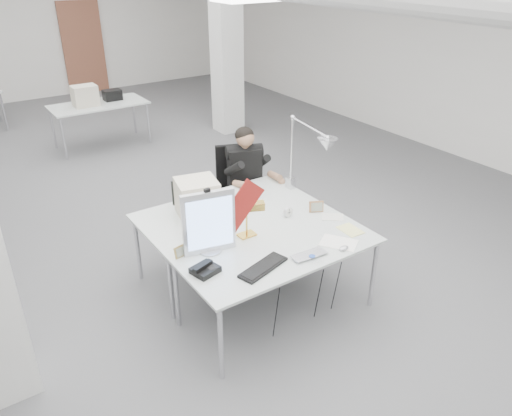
{
  "coord_description": "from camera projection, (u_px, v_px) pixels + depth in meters",
  "views": [
    {
      "loc": [
        -2.28,
        -5.51,
        3.09
      ],
      "look_at": [
        0.09,
        -2.0,
        0.9
      ],
      "focal_mm": 35.0,
      "sensor_mm": 36.0,
      "label": 1
    }
  ],
  "objects": [
    {
      "name": "desk_second",
      "position": [
        226.0,
        210.0,
        5.09
      ],
      "size": [
        1.8,
        0.9,
        0.02
      ],
      "primitive_type": "cube",
      "color": "silver",
      "rests_on": "room_shell"
    },
    {
      "name": "picture_frame_left",
      "position": [
        181.0,
        251.0,
        4.27
      ],
      "size": [
        0.13,
        0.06,
        0.1
      ],
      "primitive_type": "cube",
      "rotation": [
        -0.21,
        0.0,
        0.25
      ],
      "color": "tan",
      "rests_on": "desk_main"
    },
    {
      "name": "room_shell",
      "position": [
        152.0,
        83.0,
        5.94
      ],
      "size": [
        10.04,
        14.04,
        3.24
      ],
      "color": "#545457",
      "rests_on": "ground"
    },
    {
      "name": "desk_main",
      "position": [
        279.0,
        248.0,
        4.42
      ],
      "size": [
        1.8,
        0.9,
        0.02
      ],
      "primitive_type": "cube",
      "color": "silver",
      "rests_on": "room_shell"
    },
    {
      "name": "keyboard",
      "position": [
        263.0,
        267.0,
        4.11
      ],
      "size": [
        0.5,
        0.28,
        0.02
      ],
      "primitive_type": "cube",
      "rotation": [
        0.0,
        0.0,
        0.28
      ],
      "color": "black",
      "rests_on": "desk_main"
    },
    {
      "name": "laptop",
      "position": [
        312.0,
        258.0,
        4.24
      ],
      "size": [
        0.33,
        0.23,
        0.03
      ],
      "primitive_type": "imported",
      "rotation": [
        0.0,
        0.0,
        -0.07
      ],
      "color": "silver",
      "rests_on": "desk_main"
    },
    {
      "name": "paper_stack_c",
      "position": [
        333.0,
        217.0,
        4.91
      ],
      "size": [
        0.26,
        0.25,
        0.01
      ],
      "primitive_type": "cube",
      "rotation": [
        0.0,
        0.0,
        -0.68
      ],
      "color": "silver",
      "rests_on": "desk_main"
    },
    {
      "name": "desk_clock",
      "position": [
        288.0,
        212.0,
        4.91
      ],
      "size": [
        0.11,
        0.04,
        0.1
      ],
      "primitive_type": "cylinder",
      "rotation": [
        1.57,
        0.0,
        0.09
      ],
      "color": "silver",
      "rests_on": "desk_main"
    },
    {
      "name": "bg_desk_a",
      "position": [
        98.0,
        105.0,
        8.57
      ],
      "size": [
        1.6,
        0.8,
        0.02
      ],
      "primitive_type": "cube",
      "color": "silver",
      "rests_on": "room_shell"
    },
    {
      "name": "desk_phone",
      "position": [
        205.0,
        270.0,
        4.06
      ],
      "size": [
        0.24,
        0.23,
        0.05
      ],
      "primitive_type": "cube",
      "rotation": [
        0.0,
        0.0,
        0.24
      ],
      "color": "black",
      "rests_on": "desk_main"
    },
    {
      "name": "beige_monitor",
      "position": [
        197.0,
        198.0,
        4.89
      ],
      "size": [
        0.46,
        0.44,
        0.37
      ],
      "primitive_type": "cube",
      "rotation": [
        0.0,
        0.0,
        -0.22
      ],
      "color": "beige",
      "rests_on": "desk_second"
    },
    {
      "name": "bankers_lamp",
      "position": [
        247.0,
        218.0,
        4.51
      ],
      "size": [
        0.35,
        0.25,
        0.36
      ],
      "primitive_type": null,
      "rotation": [
        0.0,
        0.0,
        -0.43
      ],
      "color": "#BA883A",
      "rests_on": "desk_main"
    },
    {
      "name": "paper_stack_a",
      "position": [
        339.0,
        243.0,
        4.48
      ],
      "size": [
        0.36,
        0.39,
        0.01
      ],
      "primitive_type": "cube",
      "rotation": [
        0.0,
        0.0,
        0.59
      ],
      "color": "white",
      "rests_on": "desk_main"
    },
    {
      "name": "monitor",
      "position": [
        209.0,
        222.0,
        4.23
      ],
      "size": [
        0.46,
        0.14,
        0.57
      ],
      "primitive_type": "cube",
      "rotation": [
        0.0,
        0.0,
        -0.21
      ],
      "color": "silver",
      "rests_on": "desk_main"
    },
    {
      "name": "mouse",
      "position": [
        344.0,
        248.0,
        4.37
      ],
      "size": [
        0.1,
        0.06,
        0.04
      ],
      "primitive_type": "ellipsoid",
      "rotation": [
        0.0,
        0.0,
        0.02
      ],
      "color": "silver",
      "rests_on": "desk_main"
    },
    {
      "name": "architect_lamp",
      "position": [
        306.0,
        157.0,
        5.14
      ],
      "size": [
        0.36,
        0.73,
        0.89
      ],
      "primitive_type": null,
      "rotation": [
        0.0,
        0.0,
        -0.19
      ],
      "color": "#BABABE",
      "rests_on": "desk_second"
    },
    {
      "name": "office_chair",
      "position": [
        243.0,
        195.0,
        5.98
      ],
      "size": [
        0.61,
        0.61,
        0.98
      ],
      "primitive_type": null,
      "rotation": [
        0.0,
        0.0,
        -0.35
      ],
      "color": "black",
      "rests_on": "room_shell"
    },
    {
      "name": "picture_frame_right",
      "position": [
        316.0,
        207.0,
        4.99
      ],
      "size": [
        0.15,
        0.1,
        0.11
      ],
      "primitive_type": "cube",
      "rotation": [
        -0.21,
        0.0,
        -0.47
      ],
      "color": "#A97249",
      "rests_on": "desk_main"
    },
    {
      "name": "paper_stack_b",
      "position": [
        350.0,
        230.0,
        4.68
      ],
      "size": [
        0.18,
        0.24,
        0.01
      ],
      "primitive_type": "cube",
      "rotation": [
        0.0,
        0.0,
        -0.04
      ],
      "color": "#ECEA8D",
      "rests_on": "desk_main"
    },
    {
      "name": "pennant",
      "position": [
        239.0,
        209.0,
        4.32
      ],
      "size": [
        0.51,
        0.06,
        0.55
      ],
      "primitive_type": "cube",
      "rotation": [
        0.0,
        -0.87,
        -0.1
      ],
      "color": "maroon",
      "rests_on": "monitor"
    },
    {
      "name": "seated_person",
      "position": [
        245.0,
        164.0,
        5.76
      ],
      "size": [
        0.62,
        0.69,
        0.85
      ],
      "primitive_type": null,
      "rotation": [
        0.0,
        0.0,
        -0.35
      ],
      "color": "black",
      "rests_on": "office_chair"
    }
  ]
}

